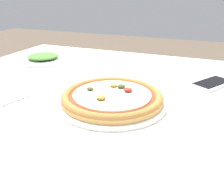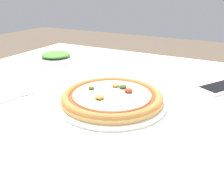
{
  "view_description": "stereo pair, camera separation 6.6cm",
  "coord_description": "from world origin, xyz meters",
  "px_view_note": "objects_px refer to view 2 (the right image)",
  "views": [
    {
      "loc": [
        0.18,
        -0.59,
        1.0
      ],
      "look_at": [
        -0.05,
        -0.02,
        0.74
      ],
      "focal_mm": 40.0,
      "sensor_mm": 36.0,
      "label": 1
    },
    {
      "loc": [
        0.24,
        -0.56,
        1.0
      ],
      "look_at": [
        -0.05,
        -0.02,
        0.74
      ],
      "focal_mm": 40.0,
      "sensor_mm": 36.0,
      "label": 2
    }
  ],
  "objects_px": {
    "dining_table": "(132,128)",
    "pizza_plate": "(112,98)",
    "fork": "(15,97)",
    "side_plate": "(56,57)",
    "cell_phone": "(221,87)"
  },
  "relations": [
    {
      "from": "dining_table",
      "to": "pizza_plate",
      "type": "xyz_separation_m",
      "value": [
        -0.05,
        -0.02,
        0.09
      ]
    },
    {
      "from": "dining_table",
      "to": "fork",
      "type": "distance_m",
      "value": 0.34
    },
    {
      "from": "fork",
      "to": "side_plate",
      "type": "xyz_separation_m",
      "value": [
        -0.18,
        0.39,
        0.01
      ]
    },
    {
      "from": "cell_phone",
      "to": "side_plate",
      "type": "relative_size",
      "value": 0.73
    },
    {
      "from": "dining_table",
      "to": "side_plate",
      "type": "height_order",
      "value": "side_plate"
    },
    {
      "from": "side_plate",
      "to": "cell_phone",
      "type": "bearing_deg",
      "value": -3.3
    },
    {
      "from": "pizza_plate",
      "to": "cell_phone",
      "type": "height_order",
      "value": "pizza_plate"
    },
    {
      "from": "fork",
      "to": "side_plate",
      "type": "height_order",
      "value": "side_plate"
    },
    {
      "from": "dining_table",
      "to": "cell_phone",
      "type": "bearing_deg",
      "value": 49.71
    },
    {
      "from": "dining_table",
      "to": "fork",
      "type": "bearing_deg",
      "value": -158.75
    },
    {
      "from": "pizza_plate",
      "to": "fork",
      "type": "distance_m",
      "value": 0.28
    },
    {
      "from": "pizza_plate",
      "to": "side_plate",
      "type": "bearing_deg",
      "value": 146.14
    },
    {
      "from": "fork",
      "to": "cell_phone",
      "type": "height_order",
      "value": "cell_phone"
    },
    {
      "from": "dining_table",
      "to": "cell_phone",
      "type": "relative_size",
      "value": 8.82
    },
    {
      "from": "pizza_plate",
      "to": "side_plate",
      "type": "distance_m",
      "value": 0.52
    }
  ]
}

